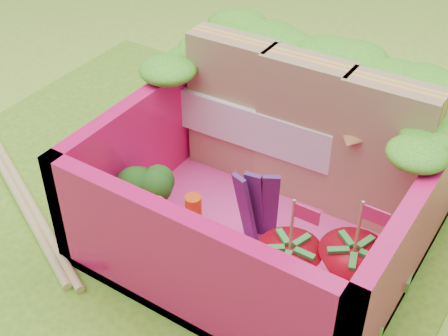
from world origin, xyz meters
TOP-DOWN VIEW (x-y plane):
  - ground at (0.00, 0.00)m, footprint 14.00×14.00m
  - placemat at (0.00, 0.00)m, footprint 2.60×2.60m
  - bento_floor at (0.48, 0.19)m, footprint 1.30×1.30m
  - bento_box at (0.48, 0.19)m, footprint 1.30×1.30m
  - lettuce_ruffle at (0.48, 0.68)m, footprint 1.43×0.83m
  - sandwich_stack at (0.49, 0.45)m, footprint 1.25×0.23m
  - broccoli at (0.02, -0.12)m, footprint 0.33×0.33m
  - carrot_sticks at (0.21, -0.14)m, footprint 0.18×0.17m
  - purple_wedges at (0.49, 0.05)m, footprint 0.15×0.12m
  - strawberry_left at (0.75, -0.15)m, footprint 0.25×0.25m
  - strawberry_right at (0.95, -0.04)m, footprint 0.26×0.26m
  - snap_peas at (0.87, -0.04)m, footprint 0.58×0.53m

SIDE VIEW (x-z plane):
  - ground at x=0.00m, z-range 0.00..0.00m
  - placemat at x=0.00m, z-range 0.00..0.03m
  - bento_floor at x=0.48m, z-range 0.03..0.08m
  - snap_peas at x=0.87m, z-range 0.08..0.13m
  - carrot_sticks at x=0.21m, z-range 0.08..0.31m
  - strawberry_left at x=0.75m, z-range -0.03..0.46m
  - strawberry_right at x=0.95m, z-range -0.03..0.47m
  - broccoli at x=0.02m, z-range 0.13..0.40m
  - purple_wedges at x=0.49m, z-range 0.08..0.46m
  - bento_box at x=0.48m, z-range 0.03..0.58m
  - sandwich_stack at x=0.49m, z-range 0.07..0.76m
  - lettuce_ruffle at x=0.48m, z-range 0.58..0.69m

